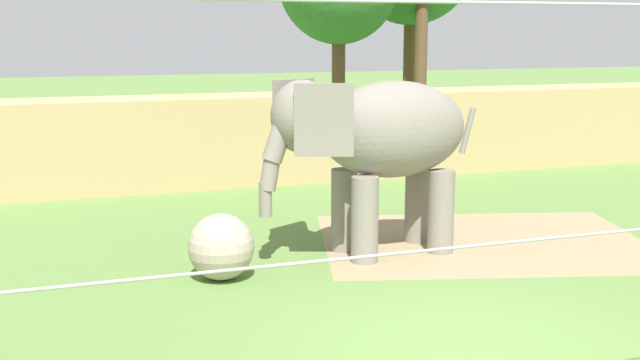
% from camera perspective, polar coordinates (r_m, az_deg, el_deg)
% --- Properties ---
extents(ground_plane, '(120.00, 120.00, 0.00)m').
position_cam_1_polar(ground_plane, '(9.40, 10.53, -11.91)').
color(ground_plane, '#5B7F3D').
extents(dirt_patch, '(6.46, 5.54, 0.01)m').
position_cam_1_polar(dirt_patch, '(14.11, 11.59, -4.29)').
color(dirt_patch, '#937F5B').
rests_on(dirt_patch, ground).
extents(embankment_wall, '(36.00, 1.80, 2.08)m').
position_cam_1_polar(embankment_wall, '(19.19, -5.89, 2.92)').
color(embankment_wall, tan).
rests_on(embankment_wall, ground).
extents(elephant, '(3.85, 1.67, 2.85)m').
position_cam_1_polar(elephant, '(12.76, 4.09, 2.98)').
color(elephant, gray).
rests_on(elephant, ground).
extents(enrichment_ball, '(0.97, 0.97, 0.97)m').
position_cam_1_polar(enrichment_ball, '(11.73, -7.06, -4.75)').
color(enrichment_ball, tan).
rests_on(enrichment_ball, ground).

